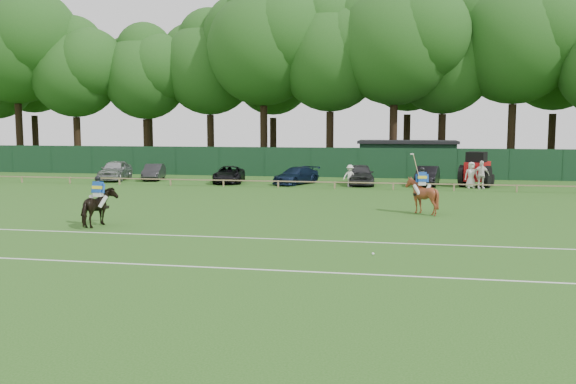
% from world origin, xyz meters
% --- Properties ---
extents(ground, '(160.00, 160.00, 0.00)m').
position_xyz_m(ground, '(0.00, 0.00, 0.00)').
color(ground, '#1E4C14').
rests_on(ground, ground).
extents(horse_dark, '(1.02, 2.02, 1.66)m').
position_xyz_m(horse_dark, '(-7.44, 0.50, 0.83)').
color(horse_dark, black).
rests_on(horse_dark, ground).
extents(horse_chestnut, '(1.63, 1.79, 1.80)m').
position_xyz_m(horse_chestnut, '(6.53, 6.91, 0.90)').
color(horse_chestnut, maroon).
rests_on(horse_chestnut, ground).
extents(sedan_silver, '(2.70, 4.96, 1.60)m').
position_xyz_m(sedan_silver, '(-16.89, 21.18, 0.80)').
color(sedan_silver, '#9CA0A1').
rests_on(sedan_silver, ground).
extents(sedan_grey, '(2.17, 4.06, 1.27)m').
position_xyz_m(sedan_grey, '(-14.00, 22.05, 0.64)').
color(sedan_grey, '#29292B').
rests_on(sedan_grey, ground).
extents(suv_black, '(2.77, 4.80, 1.26)m').
position_xyz_m(suv_black, '(-7.39, 20.79, 0.63)').
color(suv_black, black).
rests_on(suv_black, ground).
extents(sedan_navy, '(3.43, 4.68, 1.26)m').
position_xyz_m(sedan_navy, '(-2.18, 20.71, 0.63)').
color(sedan_navy, '#13213C').
rests_on(sedan_navy, ground).
extents(hatch_grey, '(2.33, 4.68, 1.53)m').
position_xyz_m(hatch_grey, '(2.56, 21.10, 0.77)').
color(hatch_grey, '#2F2F32').
rests_on(hatch_grey, ground).
extents(estate_black, '(2.05, 4.39, 1.39)m').
position_xyz_m(estate_black, '(7.38, 21.48, 0.70)').
color(estate_black, black).
rests_on(estate_black, ground).
extents(spectator_left, '(1.17, 0.94, 1.58)m').
position_xyz_m(spectator_left, '(1.93, 19.39, 0.79)').
color(spectator_left, silver).
rests_on(spectator_left, ground).
extents(spectator_mid, '(1.21, 0.65, 1.96)m').
position_xyz_m(spectator_mid, '(10.92, 19.68, 0.98)').
color(spectator_mid, white).
rests_on(spectator_mid, ground).
extents(spectator_right, '(0.96, 0.68, 1.84)m').
position_xyz_m(spectator_right, '(10.31, 20.05, 0.92)').
color(spectator_right, white).
rests_on(spectator_right, ground).
extents(rider_dark, '(0.94, 0.39, 1.41)m').
position_xyz_m(rider_dark, '(-7.44, 0.48, 1.57)').
color(rider_dark, silver).
rests_on(rider_dark, ground).
extents(rider_chestnut, '(0.94, 0.55, 2.05)m').
position_xyz_m(rider_chestnut, '(6.53, 6.90, 1.70)').
color(rider_chestnut, silver).
rests_on(rider_chestnut, ground).
extents(polo_ball, '(0.09, 0.09, 0.09)m').
position_xyz_m(polo_ball, '(4.62, -3.23, 0.04)').
color(polo_ball, silver).
rests_on(polo_ball, ground).
extents(pitch_lines, '(60.00, 5.10, 0.01)m').
position_xyz_m(pitch_lines, '(0.00, -3.50, 0.01)').
color(pitch_lines, silver).
rests_on(pitch_lines, ground).
extents(pitch_rail, '(62.10, 0.10, 0.50)m').
position_xyz_m(pitch_rail, '(0.00, 18.00, 0.45)').
color(pitch_rail, '#997F5B').
rests_on(pitch_rail, ground).
extents(perimeter_fence, '(92.08, 0.08, 2.50)m').
position_xyz_m(perimeter_fence, '(0.00, 27.00, 1.25)').
color(perimeter_fence, '#14351E').
rests_on(perimeter_fence, ground).
extents(utility_shed, '(8.40, 4.40, 3.04)m').
position_xyz_m(utility_shed, '(6.00, 30.00, 1.54)').
color(utility_shed, '#14331E').
rests_on(utility_shed, ground).
extents(tree_row, '(96.00, 12.00, 21.00)m').
position_xyz_m(tree_row, '(2.00, 35.00, 0.00)').
color(tree_row, '#26561C').
rests_on(tree_row, ground).
extents(tractor, '(2.84, 3.44, 2.49)m').
position_xyz_m(tractor, '(10.84, 21.35, 1.18)').
color(tractor, '#AB0F12').
rests_on(tractor, ground).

